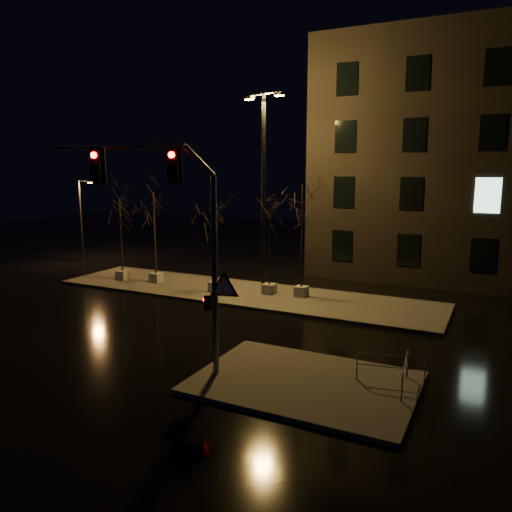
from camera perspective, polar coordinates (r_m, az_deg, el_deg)
The scene contains 13 objects.
ground at distance 23.07m, azimuth -8.95°, elevation -7.63°, with size 90.00×90.00×0.00m, color black.
median at distance 27.96m, azimuth -1.80°, elevation -4.23°, with size 22.00×5.00×0.15m, color #4A4742.
sidewalk_corner at distance 16.78m, azimuth 5.59°, elevation -14.18°, with size 7.00×5.00×0.15m, color #4A4742.
tree_0 at distance 31.45m, azimuth -15.28°, elevation 4.34°, with size 1.80×1.80×5.12m.
tree_1 at distance 30.23m, azimuth -11.60°, elevation 4.85°, with size 1.80×1.80×5.52m.
tree_2 at distance 27.43m, azimuth -4.73°, elevation 3.09°, with size 1.80×1.80×4.62m.
tree_3 at distance 26.79m, azimuth 1.55°, elevation 3.29°, with size 1.80×1.80×4.82m.
tree_4 at distance 26.24m, azimuth 5.35°, elevation 5.29°, with size 1.80×1.80×6.14m.
traffic_signal_mast at distance 16.43m, azimuth -8.98°, elevation 3.50°, with size 5.96×1.85×7.55m.
streetlight_main at distance 27.03m, azimuth 0.89°, elevation 8.65°, with size 2.63×1.06×10.68m.
streetlight_far at distance 39.89m, azimuth -19.30°, elevation 4.25°, with size 1.17×0.47×6.07m.
guard_rail_a at distance 16.84m, azimuth 15.11°, elevation -11.90°, with size 2.11×0.47×0.93m.
guard_rail_b at distance 16.53m, azimuth 16.66°, elevation -12.44°, with size 0.22×1.93×0.92m.
Camera 1 is at (12.89, -17.84, 6.93)m, focal length 35.00 mm.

